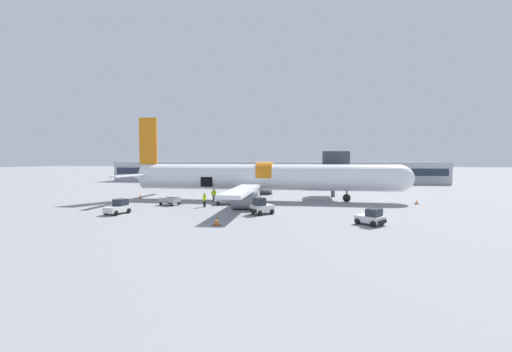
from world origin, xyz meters
TOP-DOWN VIEW (x-y plane):
  - ground_plane at (0.00, 0.00)m, footprint 500.00×500.00m
  - terminal_strip at (0.00, 42.98)m, footprint 86.54×11.18m
  - jet_bridge_stub at (12.89, 7.55)m, footprint 3.82×8.44m
  - airplane at (2.22, 2.39)m, footprint 40.82×33.49m
  - baggage_tug_lead at (-11.62, -11.21)m, footprint 2.27×2.96m
  - baggage_tug_mid at (3.73, -9.25)m, footprint 2.63×2.56m
  - baggage_tug_rear at (14.13, -13.30)m, footprint 2.74×2.67m
  - baggage_cart_loading at (-1.73, -2.35)m, footprint 4.06×2.59m
  - baggage_cart_queued at (-8.88, -4.07)m, footprint 3.46×2.36m
  - ground_crew_loader_a at (-3.92, -5.12)m, footprint 0.45×0.62m
  - ground_crew_loader_b at (-4.17, -0.06)m, footprint 0.64×0.53m
  - ground_crew_driver at (2.20, -3.15)m, footprint 0.46×0.62m
  - suitcase_on_tarmac_upright at (0.68, -3.75)m, footprint 0.44×0.18m
  - suitcase_on_tarmac_spare at (-0.32, -4.49)m, footprint 0.53×0.45m
  - safety_cone_nose at (23.01, 1.45)m, footprint 0.60×0.60m
  - safety_cone_engine_left at (0.50, -15.50)m, footprint 0.62×0.62m
  - safety_cone_wingtip at (2.89, -6.65)m, footprint 0.57×0.57m
  - safety_cone_tail at (-16.13, 1.68)m, footprint 0.45×0.45m

SIDE VIEW (x-z plane):
  - ground_plane at x=0.00m, z-range 0.00..0.00m
  - safety_cone_nose at x=23.01m, z-range -0.02..0.53m
  - suitcase_on_tarmac_spare at x=-0.32m, z-range -0.05..0.58m
  - safety_cone_wingtip at x=2.89m, z-range -0.02..0.58m
  - safety_cone_tail at x=-16.13m, z-range -0.02..0.65m
  - suitcase_on_tarmac_upright at x=0.68m, z-range -0.05..0.76m
  - safety_cone_engine_left at x=0.50m, z-range -0.02..0.78m
  - baggage_cart_queued at x=-8.88m, z-range -0.01..0.98m
  - baggage_cart_loading at x=-1.73m, z-range 0.00..1.08m
  - baggage_tug_rear at x=14.13m, z-range -0.11..1.38m
  - baggage_tug_lead at x=-11.62m, z-range -0.12..1.45m
  - baggage_tug_mid at x=3.73m, z-range -0.16..1.64m
  - ground_crew_loader_a at x=-3.92m, z-range 0.05..1.81m
  - ground_crew_driver at x=2.20m, z-range 0.05..1.84m
  - ground_crew_loader_b at x=-4.17m, z-range 0.05..1.89m
  - terminal_strip at x=0.00m, z-range 0.00..5.37m
  - airplane at x=2.22m, z-range -2.85..9.36m
  - jet_bridge_stub at x=12.89m, z-range 1.74..8.84m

